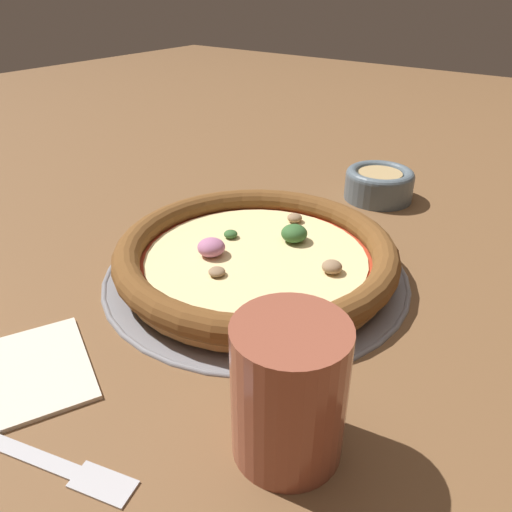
{
  "coord_description": "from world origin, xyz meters",
  "views": [
    {
      "loc": [
        -0.39,
        -0.3,
        0.3
      ],
      "look_at": [
        0.0,
        0.0,
        0.02
      ],
      "focal_mm": 35.0,
      "sensor_mm": 36.0,
      "label": 1
    }
  ],
  "objects": [
    {
      "name": "pizza_tray",
      "position": [
        0.0,
        0.0,
        0.0
      ],
      "size": [
        0.35,
        0.35,
        0.01
      ],
      "color": "gray",
      "rests_on": "ground_plane"
    },
    {
      "name": "bowl_near",
      "position": [
        0.29,
        -0.02,
        0.03
      ],
      "size": [
        0.1,
        0.1,
        0.05
      ],
      "color": "slate",
      "rests_on": "ground_plane"
    },
    {
      "name": "fork",
      "position": [
        -0.3,
        -0.03,
        0.0
      ],
      "size": [
        0.06,
        0.18,
        0.0
      ],
      "rotation": [
        0.0,
        0.0,
        4.98
      ],
      "color": "#B7B7BC",
      "rests_on": "ground_plane"
    },
    {
      "name": "ground_plane",
      "position": [
        0.0,
        0.0,
        0.0
      ],
      "size": [
        3.0,
        3.0,
        0.0
      ],
      "primitive_type": "plane",
      "color": "brown"
    },
    {
      "name": "drinking_cup",
      "position": [
        -0.18,
        -0.16,
        0.05
      ],
      "size": [
        0.08,
        0.08,
        0.11
      ],
      "color": "brown",
      "rests_on": "ground_plane"
    },
    {
      "name": "pizza",
      "position": [
        0.0,
        0.0,
        0.02
      ],
      "size": [
        0.32,
        0.32,
        0.04
      ],
      "color": "#BC7F42",
      "rests_on": "pizza_tray"
    }
  ]
}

